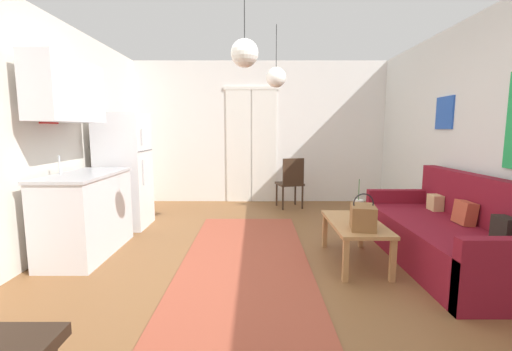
# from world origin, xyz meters

# --- Properties ---
(ground_plane) EXTENTS (5.27, 7.41, 0.10)m
(ground_plane) POSITION_xyz_m (0.00, 0.00, -0.05)
(ground_plane) COLOR brown
(wall_back) EXTENTS (4.87, 0.13, 2.63)m
(wall_back) POSITION_xyz_m (-0.01, 3.45, 1.31)
(wall_back) COLOR white
(wall_back) RESTS_ON ground_plane
(area_rug) EXTENTS (1.31, 3.40, 0.01)m
(area_rug) POSITION_xyz_m (-0.18, 0.33, 0.01)
(area_rug) COLOR #9E4733
(area_rug) RESTS_ON ground_plane
(couch) EXTENTS (0.88, 2.11, 0.91)m
(couch) POSITION_xyz_m (1.92, 0.29, 0.28)
(couch) COLOR maroon
(couch) RESTS_ON ground_plane
(coffee_table) EXTENTS (0.51, 1.01, 0.43)m
(coffee_table) POSITION_xyz_m (0.95, 0.33, 0.37)
(coffee_table) COLOR #B27F4C
(coffee_table) RESTS_ON ground_plane
(bamboo_vase) EXTENTS (0.11, 0.11, 0.43)m
(bamboo_vase) POSITION_xyz_m (1.00, 0.42, 0.54)
(bamboo_vase) COLOR beige
(bamboo_vase) RESTS_ON coffee_table
(handbag) EXTENTS (0.28, 0.34, 0.34)m
(handbag) POSITION_xyz_m (0.95, 0.08, 0.55)
(handbag) COLOR brown
(handbag) RESTS_ON coffee_table
(refrigerator) EXTENTS (0.64, 0.64, 1.60)m
(refrigerator) POSITION_xyz_m (-1.92, 1.67, 0.80)
(refrigerator) COLOR white
(refrigerator) RESTS_ON ground_plane
(kitchen_counter) EXTENTS (0.59, 1.23, 2.10)m
(kitchen_counter) POSITION_xyz_m (-1.97, 0.58, 0.81)
(kitchen_counter) COLOR silver
(kitchen_counter) RESTS_ON ground_plane
(accent_chair) EXTENTS (0.51, 0.49, 0.89)m
(accent_chair) POSITION_xyz_m (0.54, 2.81, 0.49)
(accent_chair) COLOR #382619
(accent_chair) RESTS_ON ground_plane
(pendant_lamp_near) EXTENTS (0.24, 0.24, 0.73)m
(pendant_lamp_near) POSITION_xyz_m (-0.17, -0.06, 2.02)
(pendant_lamp_near) COLOR black
(pendant_lamp_far) EXTENTS (0.25, 0.25, 0.75)m
(pendant_lamp_far) POSITION_xyz_m (0.18, 1.23, 2.01)
(pendant_lamp_far) COLOR black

